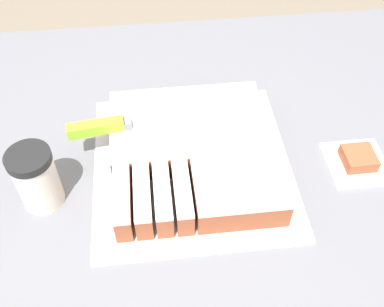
% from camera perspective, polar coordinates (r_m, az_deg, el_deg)
% --- Properties ---
extents(countertop, '(1.40, 1.10, 0.93)m').
position_cam_1_polar(countertop, '(1.22, -2.28, -18.21)').
color(countertop, slate).
rests_on(countertop, ground_plane).
extents(cake_board, '(0.36, 0.38, 0.01)m').
position_cam_1_polar(cake_board, '(0.85, 0.00, -1.42)').
color(cake_board, silver).
rests_on(cake_board, countertop).
extents(cake, '(0.29, 0.31, 0.06)m').
position_cam_1_polar(cake, '(0.82, 0.22, 0.23)').
color(cake, '#994C2D').
rests_on(cake, cake_board).
extents(knife, '(0.31, 0.06, 0.02)m').
position_cam_1_polar(knife, '(0.83, -9.73, 3.57)').
color(knife, silver).
rests_on(knife, cake).
extents(coffee_cup, '(0.07, 0.07, 0.12)m').
position_cam_1_polar(coffee_cup, '(0.80, -19.16, -2.99)').
color(coffee_cup, beige).
rests_on(coffee_cup, countertop).
extents(paper_napkin, '(0.11, 0.11, 0.01)m').
position_cam_1_polar(paper_napkin, '(0.90, 20.16, -1.16)').
color(paper_napkin, white).
rests_on(paper_napkin, countertop).
extents(brownie, '(0.06, 0.06, 0.02)m').
position_cam_1_polar(brownie, '(0.89, 20.40, -0.54)').
color(brownie, '#994C2D').
rests_on(brownie, paper_napkin).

